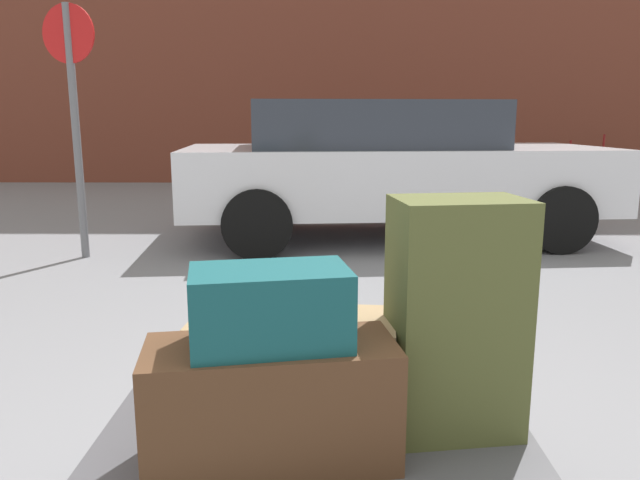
% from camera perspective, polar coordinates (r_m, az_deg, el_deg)
% --- Properties ---
extents(luggage_cart, '(1.28, 0.77, 0.34)m').
position_cam_1_polar(luggage_cart, '(1.87, -0.41, -20.39)').
color(luggage_cart, '#4C4C51').
rests_on(luggage_cart, ground_plane).
extents(duffel_bag_brown_rear_right, '(0.70, 0.39, 0.33)m').
position_cam_1_polar(duffel_bag_brown_rear_right, '(1.68, -4.58, -15.14)').
color(duffel_bag_brown_rear_right, '#51331E').
rests_on(duffel_bag_brown_rear_right, luggage_cart).
extents(duffel_bag_tan_rear_left, '(0.64, 0.34, 0.32)m').
position_cam_1_polar(duffel_bag_tan_rear_left, '(1.91, -2.49, -11.88)').
color(duffel_bag_tan_rear_left, '#9E7F56').
rests_on(duffel_bag_tan_rear_left, luggage_cart).
extents(suitcase_olive_stacked_top, '(0.40, 0.30, 0.70)m').
position_cam_1_polar(suitcase_olive_stacked_top, '(1.81, 12.71, -7.12)').
color(suitcase_olive_stacked_top, '#4C5128').
rests_on(suitcase_olive_stacked_top, luggage_cart).
extents(duffel_bag_teal_topmost_pile, '(0.45, 0.31, 0.21)m').
position_cam_1_polar(duffel_bag_teal_topmost_pile, '(1.58, -4.74, -6.34)').
color(duffel_bag_teal_topmost_pile, '#144C51').
rests_on(duffel_bag_teal_topmost_pile, duffel_bag_brown_rear_right).
extents(parked_car, '(4.45, 2.24, 1.42)m').
position_cam_1_polar(parked_car, '(6.37, 6.48, 6.96)').
color(parked_car, silver).
rests_on(parked_car, ground_plane).
extents(bicycle_leaning, '(1.75, 0.35, 0.96)m').
position_cam_1_polar(bicycle_leaning, '(11.95, 23.31, 6.34)').
color(bicycle_leaning, black).
rests_on(bicycle_leaning, ground_plane).
extents(bollard_kerb_near, '(0.20, 0.20, 0.69)m').
position_cam_1_polar(bollard_kerb_near, '(9.90, 13.06, 5.93)').
color(bollard_kerb_near, '#72665B').
rests_on(bollard_kerb_near, ground_plane).
extents(bollard_kerb_mid, '(0.20, 0.20, 0.69)m').
position_cam_1_polar(bollard_kerb_mid, '(10.33, 21.20, 5.67)').
color(bollard_kerb_mid, '#72665B').
rests_on(bollard_kerb_mid, ground_plane).
extents(no_parking_sign, '(0.49, 0.13, 2.21)m').
position_cam_1_polar(no_parking_sign, '(5.81, -22.27, 11.86)').
color(no_parking_sign, slate).
rests_on(no_parking_sign, ground_plane).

